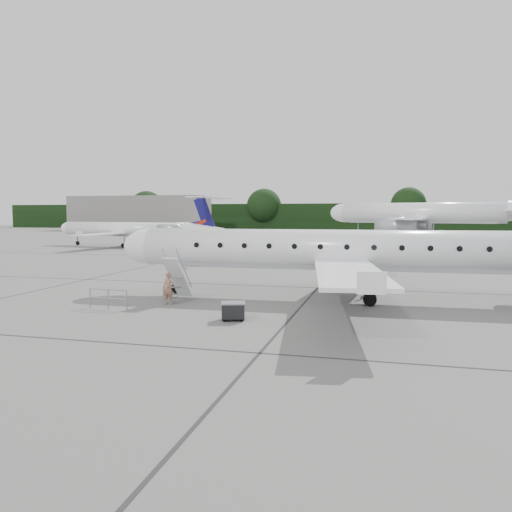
% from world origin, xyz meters
% --- Properties ---
extents(ground, '(320.00, 320.00, 0.00)m').
position_xyz_m(ground, '(0.00, 0.00, 0.00)').
color(ground, slate).
rests_on(ground, ground).
extents(treeline, '(260.00, 4.00, 8.00)m').
position_xyz_m(treeline, '(0.00, 130.00, 4.00)').
color(treeline, black).
rests_on(treeline, ground).
extents(terminal_building, '(40.00, 14.00, 10.00)m').
position_xyz_m(terminal_building, '(-70.00, 110.00, 5.00)').
color(terminal_building, slate).
rests_on(terminal_building, ground).
extents(main_regional_jet, '(31.24, 22.84, 7.88)m').
position_xyz_m(main_regional_jet, '(-1.51, 2.65, 3.94)').
color(main_regional_jet, white).
rests_on(main_regional_jet, ground).
extents(airstair, '(0.90, 2.32, 2.47)m').
position_xyz_m(airstair, '(-10.83, 0.13, 1.23)').
color(airstair, white).
rests_on(airstair, ground).
extents(passenger, '(0.66, 0.45, 1.72)m').
position_xyz_m(passenger, '(-10.80, -1.17, 0.86)').
color(passenger, '#8C5E4C').
rests_on(passenger, ground).
extents(safety_railing, '(2.20, 0.28, 1.00)m').
position_xyz_m(safety_railing, '(-13.26, -3.08, 0.50)').
color(safety_railing, gray).
rests_on(safety_railing, ground).
extents(baggage_cart, '(1.22, 1.09, 0.89)m').
position_xyz_m(baggage_cart, '(-6.31, -4.11, 0.44)').
color(baggage_cart, black).
rests_on(baggage_cart, ground).
extents(bg_narrowbody, '(44.76, 37.25, 13.89)m').
position_xyz_m(bg_narrowbody, '(7.01, 75.31, 6.94)').
color(bg_narrowbody, white).
rests_on(bg_narrowbody, ground).
extents(bg_regional_left, '(30.50, 24.42, 7.16)m').
position_xyz_m(bg_regional_left, '(-36.45, 40.38, 3.58)').
color(bg_regional_left, white).
rests_on(bg_regional_left, ground).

